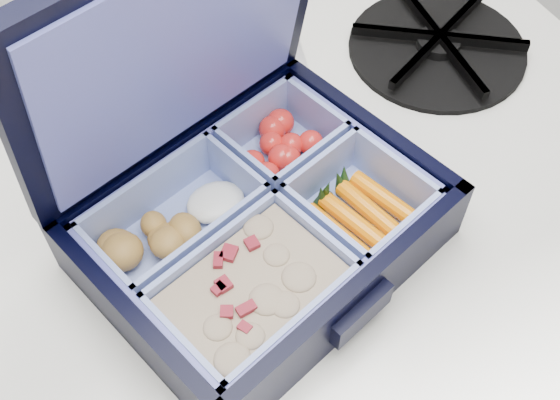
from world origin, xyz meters
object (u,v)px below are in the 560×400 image
burner_grate (439,41)px  fork (304,78)px  bento_box (261,227)px  stove (297,376)px

burner_grate → fork: (-0.13, 0.03, -0.01)m
fork → bento_box: bearing=-111.8°
bento_box → fork: (0.12, 0.15, -0.03)m
stove → fork: bearing=62.8°
burner_grate → bento_box: bearing=-154.2°
stove → bento_box: (-0.07, -0.06, 0.50)m
stove → bento_box: size_ratio=3.83×
bento_box → burner_grate: bearing=9.8°
burner_grate → fork: burner_grate is taller
stove → burner_grate: size_ratio=5.53×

